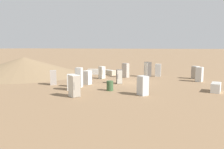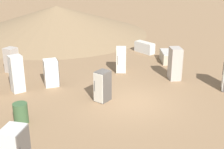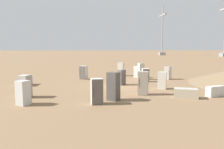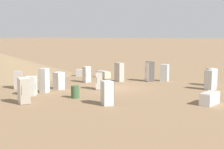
# 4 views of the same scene
# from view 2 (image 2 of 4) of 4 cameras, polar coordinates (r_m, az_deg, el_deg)

# --- Properties ---
(ground_plane) EXTENTS (1000.00, 1000.00, 0.00)m
(ground_plane) POSITION_cam_2_polar(r_m,az_deg,el_deg) (14.90, 3.35, -4.95)
(ground_plane) COLOR #846647
(dirt_mound) EXTENTS (16.29, 16.29, 2.47)m
(dirt_mound) POSITION_cam_2_polar(r_m,az_deg,el_deg) (28.85, -10.09, 9.86)
(dirt_mound) COLOR #7F6647
(dirt_mound) RESTS_ON ground_plane
(discarded_fridge_0) EXTENTS (0.97, 1.63, 0.77)m
(discarded_fridge_0) POSITION_cam_2_polar(r_m,az_deg,el_deg) (22.62, 5.97, 4.95)
(discarded_fridge_0) COLOR silver
(discarded_fridge_0) RESTS_ON ground_plane
(discarded_fridge_5) EXTENTS (0.83, 0.89, 1.52)m
(discarded_fridge_5) POSITION_cam_2_polar(r_m,az_deg,el_deg) (18.46, 1.66, 2.70)
(discarded_fridge_5) COLOR beige
(discarded_fridge_5) RESTS_ON ground_plane
(discarded_fridge_8) EXTENTS (0.80, 0.77, 1.42)m
(discarded_fridge_8) POSITION_cam_2_polar(r_m,az_deg,el_deg) (16.80, -11.05, 0.32)
(discarded_fridge_8) COLOR white
(discarded_fridge_8) RESTS_ON ground_plane
(discarded_fridge_10) EXTENTS (0.88, 0.81, 1.48)m
(discarded_fridge_10) POSITION_cam_2_polar(r_m,az_deg,el_deg) (14.70, -1.74, -2.14)
(discarded_fridge_10) COLOR #4C4742
(discarded_fridge_10) RESTS_ON ground_plane
(discarded_fridge_11) EXTENTS (0.69, 0.70, 1.90)m
(discarded_fridge_11) POSITION_cam_2_polar(r_m,az_deg,el_deg) (16.37, -17.07, 0.13)
(discarded_fridge_11) COLOR silver
(discarded_fridge_11) RESTS_ON ground_plane
(discarded_fridge_12) EXTENTS (0.90, 0.89, 1.48)m
(discarded_fridge_12) POSITION_cam_2_polar(r_m,az_deg,el_deg) (19.44, -17.91, 2.56)
(discarded_fridge_12) COLOR #A89E93
(discarded_fridge_12) RESTS_ON ground_plane
(discarded_fridge_13) EXTENTS (1.39, 1.85, 0.69)m
(discarded_fridge_13) POSITION_cam_2_polar(r_m,az_deg,el_deg) (20.79, 10.08, 3.24)
(discarded_fridge_13) COLOR #B2A88E
(discarded_fridge_13) RESTS_ON ground_plane
(discarded_fridge_14) EXTENTS (0.83, 0.92, 1.82)m
(discarded_fridge_14) POSITION_cam_2_polar(r_m,az_deg,el_deg) (17.65, 11.48, 1.96)
(discarded_fridge_14) COLOR #A89E93
(discarded_fridge_14) RESTS_ON ground_plane
(rusty_barrel) EXTENTS (0.59, 0.59, 0.88)m
(rusty_barrel) POSITION_cam_2_polar(r_m,az_deg,el_deg) (13.39, -16.35, -6.80)
(rusty_barrel) COLOR #385633
(rusty_barrel) RESTS_ON ground_plane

